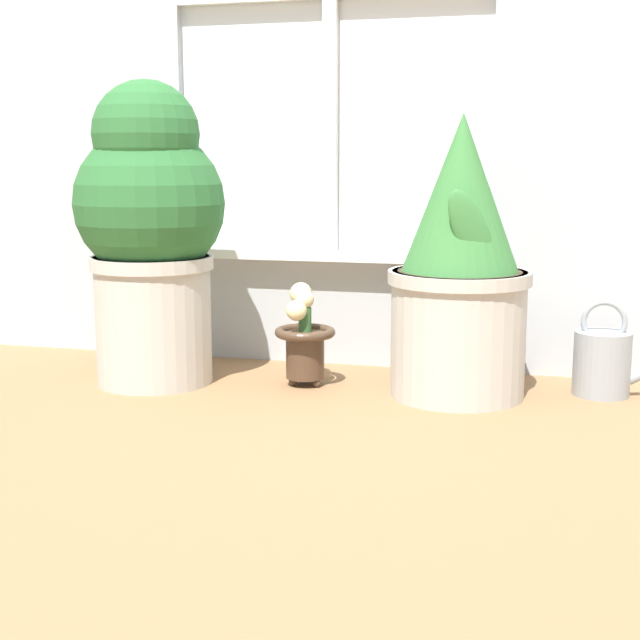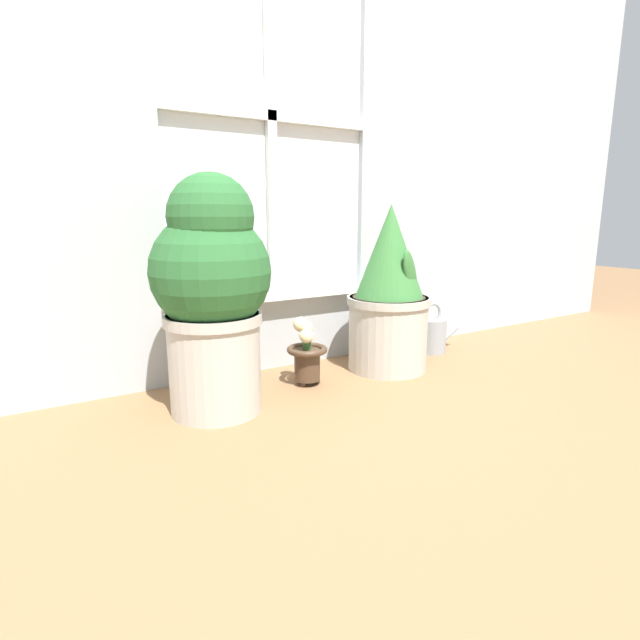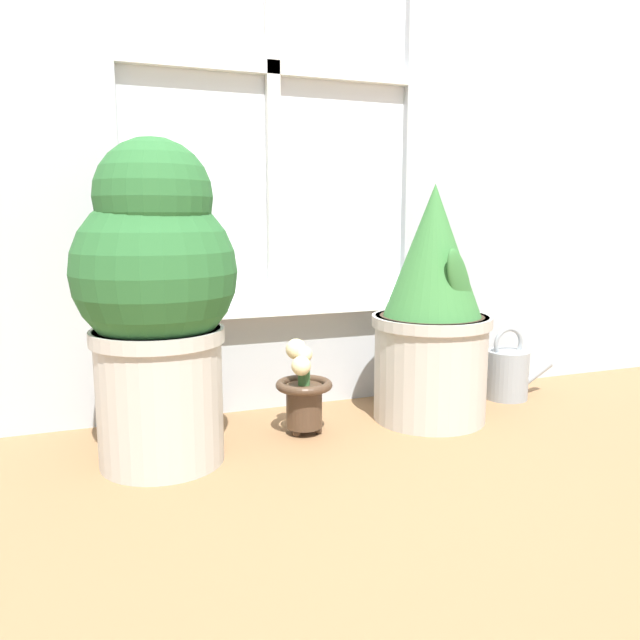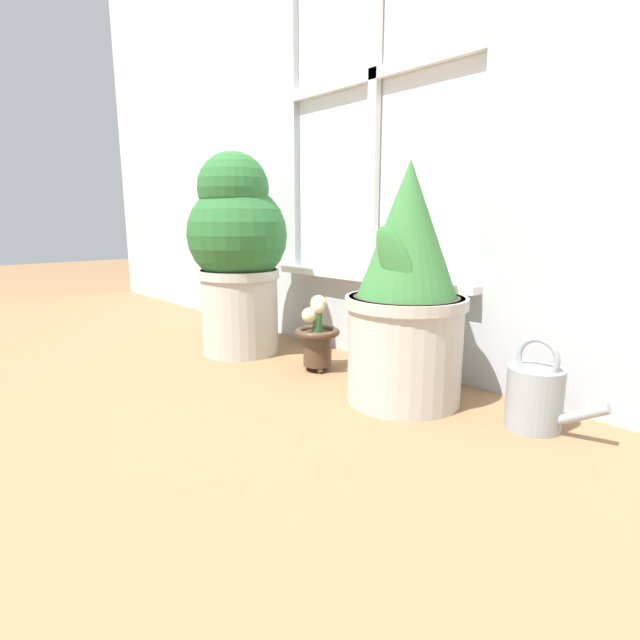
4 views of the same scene
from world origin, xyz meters
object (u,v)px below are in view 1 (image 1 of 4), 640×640
Objects in this scene: potted_plant_left at (150,226)px; potted_plant_right at (460,268)px; watering_can at (603,361)px; flower_vase at (305,338)px.

potted_plant_right is (0.72, 0.06, -0.09)m from potted_plant_left.
watering_can is at bearing 7.77° from potted_plant_left.
potted_plant_left is 0.73m from potted_plant_right.
flower_vase is at bearing 178.79° from potted_plant_right.
potted_plant_left reaches higher than flower_vase.
potted_plant_left is at bearing -172.23° from watering_can.
flower_vase reaches higher than watering_can.
watering_can is (0.32, 0.09, -0.21)m from potted_plant_right.
potted_plant_right is 2.76× the size of watering_can.
potted_plant_right reaches higher than flower_vase.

